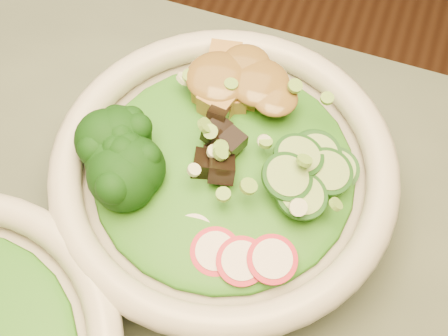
% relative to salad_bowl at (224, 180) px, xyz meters
% --- Properties ---
extents(salad_bowl, '(0.29, 0.29, 0.08)m').
position_rel_salad_bowl_xyz_m(salad_bowl, '(0.00, 0.00, 0.00)').
color(salad_bowl, beige).
rests_on(salad_bowl, dining_table).
extents(lettuce_bed, '(0.22, 0.22, 0.03)m').
position_rel_salad_bowl_xyz_m(lettuce_bed, '(0.00, -0.00, 0.02)').
color(lettuce_bed, '#236515').
rests_on(lettuce_bed, salad_bowl).
extents(broccoli_florets, '(0.09, 0.08, 0.05)m').
position_rel_salad_bowl_xyz_m(broccoli_florets, '(-0.06, -0.02, 0.04)').
color(broccoli_florets, black).
rests_on(broccoli_florets, salad_bowl).
extents(radish_slices, '(0.12, 0.05, 0.02)m').
position_rel_salad_bowl_xyz_m(radish_slices, '(0.02, -0.07, 0.03)').
color(radish_slices, '#A40C21').
rests_on(radish_slices, salad_bowl).
extents(cucumber_slices, '(0.08, 0.08, 0.04)m').
position_rel_salad_bowl_xyz_m(cucumber_slices, '(0.07, 0.01, 0.03)').
color(cucumber_slices, '#99C46C').
rests_on(cucumber_slices, salad_bowl).
extents(mushroom_heap, '(0.08, 0.08, 0.04)m').
position_rel_salad_bowl_xyz_m(mushroom_heap, '(-0.00, 0.01, 0.04)').
color(mushroom_heap, black).
rests_on(mushroom_heap, salad_bowl).
extents(tofu_cubes, '(0.10, 0.07, 0.04)m').
position_rel_salad_bowl_xyz_m(tofu_cubes, '(-0.01, 0.07, 0.03)').
color(tofu_cubes, olive).
rests_on(tofu_cubes, salad_bowl).
extents(peanut_sauce, '(0.07, 0.06, 0.02)m').
position_rel_salad_bowl_xyz_m(peanut_sauce, '(-0.01, 0.07, 0.05)').
color(peanut_sauce, brown).
rests_on(peanut_sauce, tofu_cubes).
extents(scallion_garnish, '(0.20, 0.20, 0.03)m').
position_rel_salad_bowl_xyz_m(scallion_garnish, '(0.00, -0.00, 0.05)').
color(scallion_garnish, '#699F38').
rests_on(scallion_garnish, salad_bowl).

